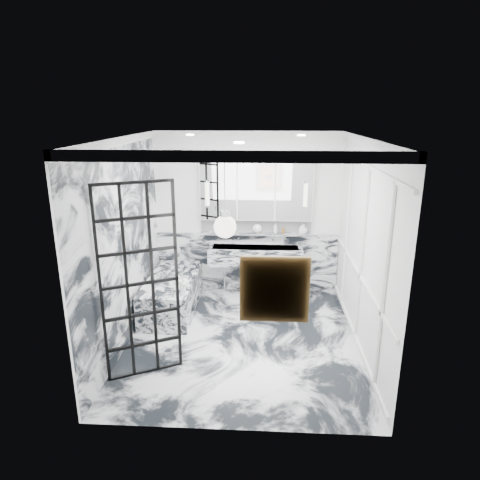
# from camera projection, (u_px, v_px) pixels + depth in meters

# --- Properties ---
(floor) EXTENTS (3.60, 3.60, 0.00)m
(floor) POSITION_uv_depth(u_px,v_px,m) (242.00, 339.00, 6.08)
(floor) COLOR silver
(floor) RESTS_ON ground
(ceiling) EXTENTS (3.60, 3.60, 0.00)m
(ceiling) POSITION_uv_depth(u_px,v_px,m) (242.00, 137.00, 5.26)
(ceiling) COLOR white
(ceiling) RESTS_ON wall_back
(wall_back) EXTENTS (3.60, 0.00, 3.60)m
(wall_back) POSITION_uv_depth(u_px,v_px,m) (247.00, 214.00, 7.39)
(wall_back) COLOR white
(wall_back) RESTS_ON floor
(wall_front) EXTENTS (3.60, 0.00, 3.60)m
(wall_front) POSITION_uv_depth(u_px,v_px,m) (231.00, 305.00, 3.95)
(wall_front) COLOR white
(wall_front) RESTS_ON floor
(wall_left) EXTENTS (0.00, 3.60, 3.60)m
(wall_left) POSITION_uv_depth(u_px,v_px,m) (123.00, 244.00, 5.76)
(wall_left) COLOR white
(wall_left) RESTS_ON floor
(wall_right) EXTENTS (0.00, 3.60, 3.60)m
(wall_right) POSITION_uv_depth(u_px,v_px,m) (364.00, 248.00, 5.58)
(wall_right) COLOR white
(wall_right) RESTS_ON floor
(marble_clad_back) EXTENTS (3.18, 0.05, 1.05)m
(marble_clad_back) POSITION_uv_depth(u_px,v_px,m) (247.00, 262.00, 7.62)
(marble_clad_back) COLOR silver
(marble_clad_back) RESTS_ON floor
(marble_clad_left) EXTENTS (0.02, 3.56, 2.68)m
(marble_clad_left) POSITION_uv_depth(u_px,v_px,m) (125.00, 248.00, 5.77)
(marble_clad_left) COLOR silver
(marble_clad_left) RESTS_ON floor
(panel_molding) EXTENTS (0.03, 3.40, 2.30)m
(panel_molding) POSITION_uv_depth(u_px,v_px,m) (362.00, 255.00, 5.61)
(panel_molding) COLOR white
(panel_molding) RESTS_ON floor
(soap_bottle_a) EXTENTS (0.10, 0.10, 0.20)m
(soap_bottle_a) POSITION_uv_depth(u_px,v_px,m) (275.00, 228.00, 7.34)
(soap_bottle_a) COLOR #8C5919
(soap_bottle_a) RESTS_ON ledge
(soap_bottle_b) EXTENTS (0.10, 0.10, 0.19)m
(soap_bottle_b) POSITION_uv_depth(u_px,v_px,m) (302.00, 228.00, 7.31)
(soap_bottle_b) COLOR #4C4C51
(soap_bottle_b) RESTS_ON ledge
(soap_bottle_c) EXTENTS (0.14, 0.14, 0.17)m
(soap_bottle_c) POSITION_uv_depth(u_px,v_px,m) (304.00, 229.00, 7.32)
(soap_bottle_c) COLOR silver
(soap_bottle_c) RESTS_ON ledge
(face_pot) EXTENTS (0.16, 0.16, 0.16)m
(face_pot) POSITION_uv_depth(u_px,v_px,m) (257.00, 229.00, 7.36)
(face_pot) COLOR white
(face_pot) RESTS_ON ledge
(amber_bottle) EXTENTS (0.04, 0.04, 0.10)m
(amber_bottle) POSITION_uv_depth(u_px,v_px,m) (283.00, 230.00, 7.34)
(amber_bottle) COLOR #8C5919
(amber_bottle) RESTS_ON ledge
(flower_vase) EXTENTS (0.08, 0.08, 0.12)m
(flower_vase) POSITION_uv_depth(u_px,v_px,m) (183.00, 291.00, 6.20)
(flower_vase) COLOR silver
(flower_vase) RESTS_ON bathtub
(crittall_door) EXTENTS (0.81, 0.42, 2.37)m
(crittall_door) POSITION_uv_depth(u_px,v_px,m) (140.00, 284.00, 4.98)
(crittall_door) COLOR black
(crittall_door) RESTS_ON floor
(artwork) EXTENTS (0.54, 0.05, 0.54)m
(artwork) POSITION_uv_depth(u_px,v_px,m) (275.00, 289.00, 3.92)
(artwork) COLOR #C86314
(artwork) RESTS_ON wall_front
(pendant_light) EXTENTS (0.23, 0.23, 0.23)m
(pendant_light) POSITION_uv_depth(u_px,v_px,m) (225.00, 227.00, 4.27)
(pendant_light) COLOR white
(pendant_light) RESTS_ON ceiling
(trough_sink) EXTENTS (1.60, 0.45, 0.30)m
(trough_sink) POSITION_uv_depth(u_px,v_px,m) (255.00, 255.00, 7.34)
(trough_sink) COLOR silver
(trough_sink) RESTS_ON wall_back
(ledge) EXTENTS (1.90, 0.14, 0.04)m
(ledge) POSITION_uv_depth(u_px,v_px,m) (256.00, 234.00, 7.40)
(ledge) COLOR silver
(ledge) RESTS_ON wall_back
(subway_tile) EXTENTS (1.90, 0.03, 0.23)m
(subway_tile) POSITION_uv_depth(u_px,v_px,m) (256.00, 225.00, 7.42)
(subway_tile) COLOR white
(subway_tile) RESTS_ON wall_back
(mirror_cabinet) EXTENTS (1.90, 0.16, 1.00)m
(mirror_cabinet) POSITION_uv_depth(u_px,v_px,m) (256.00, 191.00, 7.19)
(mirror_cabinet) COLOR white
(mirror_cabinet) RESTS_ON wall_back
(sconce_left) EXTENTS (0.07, 0.07, 0.40)m
(sconce_left) POSITION_uv_depth(u_px,v_px,m) (207.00, 194.00, 7.15)
(sconce_left) COLOR white
(sconce_left) RESTS_ON mirror_cabinet
(sconce_right) EXTENTS (0.07, 0.07, 0.40)m
(sconce_right) POSITION_uv_depth(u_px,v_px,m) (306.00, 195.00, 7.06)
(sconce_right) COLOR white
(sconce_right) RESTS_ON mirror_cabinet
(bathtub) EXTENTS (0.75, 1.65, 0.55)m
(bathtub) POSITION_uv_depth(u_px,v_px,m) (172.00, 294.00, 6.92)
(bathtub) COLOR silver
(bathtub) RESTS_ON floor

